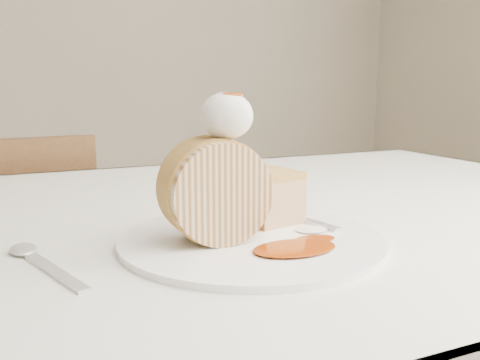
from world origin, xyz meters
name	(u,v)px	position (x,y,z in m)	size (l,w,h in m)	color
table	(231,268)	(0.00, 0.20, 0.66)	(1.40, 0.90, 0.75)	silver
chair_far	(7,285)	(-0.30, 0.81, 0.46)	(0.42, 0.42, 0.81)	brown
plate	(252,240)	(-0.05, 0.04, 0.75)	(0.30, 0.30, 0.01)	white
roulade_slice	(215,191)	(-0.09, 0.04, 0.81)	(0.11, 0.11, 0.06)	beige
cake_chunk	(270,200)	(0.00, 0.08, 0.79)	(0.07, 0.06, 0.06)	#BB8F46
whipped_cream	(227,116)	(-0.07, 0.04, 0.89)	(0.06, 0.06, 0.05)	white
caramel_drizzle	(231,89)	(-0.07, 0.04, 0.92)	(0.03, 0.02, 0.01)	#8C2D05
caramel_pool	(295,248)	(-0.03, -0.03, 0.76)	(0.09, 0.06, 0.00)	#8C2D05
fork	(302,219)	(0.04, 0.07, 0.76)	(0.02, 0.18, 0.00)	silver
spoon	(55,272)	(-0.26, 0.03, 0.75)	(0.02, 0.16, 0.00)	silver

